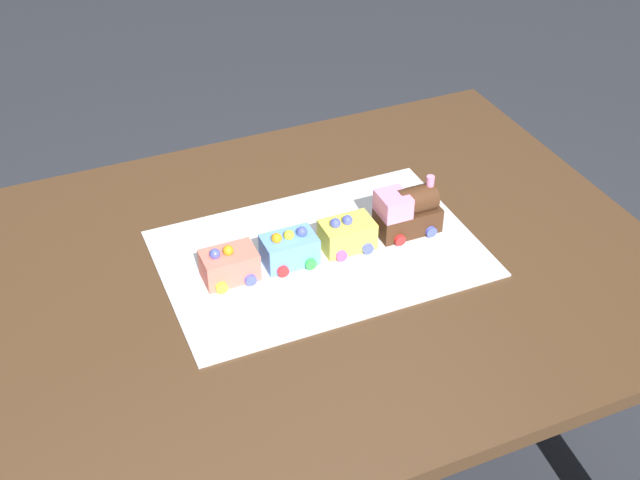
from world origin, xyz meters
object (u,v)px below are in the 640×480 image
Objects in this scene: cake_locomotive at (407,211)px; cake_car_hopper_sky_blue at (290,249)px; cake_car_flatbed_lemon at (347,234)px; cake_car_caboose_coral at (229,265)px; dining_table at (295,311)px.

cake_locomotive reaches higher than cake_car_hopper_sky_blue.
cake_car_hopper_sky_blue is at bearing 0.00° from cake_car_flatbed_lemon.
cake_car_flatbed_lemon is 1.00× the size of cake_car_caboose_coral.
cake_locomotive is at bearing 180.00° from cake_car_flatbed_lemon.
cake_car_hopper_sky_blue is (0.25, -0.00, -0.02)m from cake_locomotive.
cake_locomotive is 1.40× the size of cake_car_hopper_sky_blue.
cake_car_flatbed_lemon is (0.13, -0.00, -0.02)m from cake_locomotive.
cake_locomotive is 0.13m from cake_car_flatbed_lemon.
cake_car_flatbed_lemon and cake_car_caboose_coral have the same top height.
cake_car_caboose_coral is at bearing -0.00° from cake_locomotive.
cake_locomotive is (-0.25, -0.02, 0.16)m from dining_table.
dining_table is 14.00× the size of cake_car_hopper_sky_blue.
cake_locomotive is 1.40× the size of cake_car_caboose_coral.
cake_car_caboose_coral is at bearing 0.00° from cake_car_hopper_sky_blue.
cake_car_flatbed_lemon is at bearing -0.00° from cake_locomotive.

